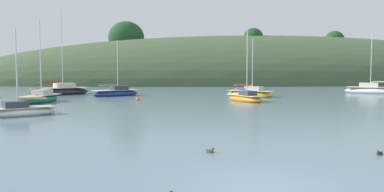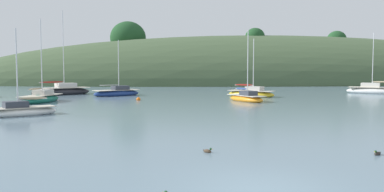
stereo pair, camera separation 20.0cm
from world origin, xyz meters
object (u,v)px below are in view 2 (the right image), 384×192
at_px(sailboat_grey_yawl, 21,111).
at_px(mooring_buoy_channel, 138,99).
at_px(sailboat_blue_center, 375,90).
at_px(sailboat_red_portside, 251,93).
at_px(duck_lone_left, 377,154).
at_px(duck_lone_right, 208,151).
at_px(sailboat_yellow_far, 62,91).
at_px(sailboat_navy_dinghy, 41,98).
at_px(sailboat_teal_outer, 246,98).
at_px(sailboat_orange_cutter, 117,93).

xyz_separation_m(sailboat_grey_yawl, mooring_buoy_channel, (7.72, 12.81, -0.20)).
bearing_deg(sailboat_grey_yawl, sailboat_blue_center, 28.78).
distance_m(sailboat_red_portside, duck_lone_left, 32.10).
bearing_deg(sailboat_blue_center, duck_lone_left, -120.82).
bearing_deg(sailboat_red_portside, mooring_buoy_channel, -160.63).
bearing_deg(duck_lone_right, sailboat_yellow_far, 111.80).
distance_m(sailboat_grey_yawl, sailboat_yellow_far, 23.61).
bearing_deg(sailboat_blue_center, duck_lone_right, -128.58).
xyz_separation_m(sailboat_grey_yawl, sailboat_yellow_far, (-2.93, 23.43, 0.14)).
relative_size(sailboat_yellow_far, mooring_buoy_channel, 21.08).
bearing_deg(duck_lone_left, sailboat_navy_dinghy, 128.16).
height_order(sailboat_navy_dinghy, sailboat_teal_outer, sailboat_navy_dinghy).
bearing_deg(duck_lone_left, mooring_buoy_channel, 111.15).
xyz_separation_m(sailboat_yellow_far, sailboat_blue_center, (42.80, -1.53, -0.02)).
bearing_deg(sailboat_blue_center, sailboat_red_portside, -166.91).
height_order(sailboat_orange_cutter, mooring_buoy_channel, sailboat_orange_cutter).
distance_m(sailboat_yellow_far, duck_lone_right, 39.59).
bearing_deg(sailboat_teal_outer, sailboat_blue_center, 28.15).
relative_size(sailboat_orange_cutter, duck_lone_left, 18.19).
bearing_deg(sailboat_red_portside, duck_lone_right, -107.12).
relative_size(sailboat_red_portside, sailboat_teal_outer, 0.97).
bearing_deg(duck_lone_left, sailboat_orange_cutter, 111.27).
bearing_deg(sailboat_orange_cutter, sailboat_grey_yawl, -102.70).
xyz_separation_m(sailboat_red_portside, sailboat_yellow_far, (-24.22, 5.85, 0.08)).
distance_m(sailboat_yellow_far, mooring_buoy_channel, 15.05).
xyz_separation_m(sailboat_teal_outer, sailboat_yellow_far, (-21.97, 12.68, 0.11)).
bearing_deg(sailboat_red_portside, sailboat_grey_yawl, -140.46).
xyz_separation_m(sailboat_red_portside, sailboat_blue_center, (18.58, 4.32, 0.06)).
height_order(sailboat_yellow_far, duck_lone_left, sailboat_yellow_far).
bearing_deg(sailboat_teal_outer, sailboat_red_portside, 71.76).
distance_m(sailboat_red_portside, mooring_buoy_channel, 14.38).
bearing_deg(sailboat_teal_outer, sailboat_grey_yawl, -150.55).
distance_m(sailboat_teal_outer, duck_lone_right, 25.16).
xyz_separation_m(sailboat_teal_outer, mooring_buoy_channel, (-11.32, 2.06, -0.23)).
bearing_deg(sailboat_orange_cutter, sailboat_yellow_far, 159.23).
distance_m(sailboat_orange_cutter, mooring_buoy_channel, 8.35).
height_order(sailboat_grey_yawl, sailboat_red_portside, sailboat_red_portside).
distance_m(sailboat_yellow_far, sailboat_blue_center, 42.83).
relative_size(sailboat_navy_dinghy, mooring_buoy_channel, 15.97).
xyz_separation_m(sailboat_navy_dinghy, duck_lone_left, (20.25, -25.77, -0.33)).
distance_m(sailboat_red_portside, sailboat_navy_dinghy, 24.11).
distance_m(sailboat_orange_cutter, sailboat_yellow_far, 8.09).
xyz_separation_m(sailboat_orange_cutter, sailboat_blue_center, (35.24, 1.34, 0.06)).
height_order(sailboat_red_portside, sailboat_navy_dinghy, sailboat_navy_dinghy).
relative_size(sailboat_yellow_far, duck_lone_left, 28.44).
xyz_separation_m(sailboat_grey_yawl, sailboat_teal_outer, (19.04, 10.75, 0.02)).
bearing_deg(sailboat_grey_yawl, duck_lone_right, -48.56).
bearing_deg(duck_lone_right, sailboat_orange_cutter, 101.89).
distance_m(sailboat_navy_dinghy, duck_lone_left, 32.77).
height_order(sailboat_grey_yawl, duck_lone_right, sailboat_grey_yawl).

